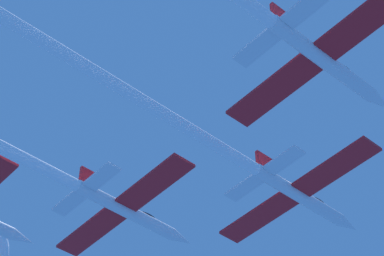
{
  "coord_description": "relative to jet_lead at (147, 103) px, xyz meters",
  "views": [
    {
      "loc": [
        37.95,
        -47.71,
        -48.71
      ],
      "look_at": [
        0.1,
        -14.7,
        -0.25
      ],
      "focal_mm": 72.32,
      "sensor_mm": 36.0,
      "label": 1
    }
  ],
  "objects": [
    {
      "name": "jet_lead",
      "position": [
        0.0,
        0.0,
        0.0
      ],
      "size": [
        19.66,
        66.57,
        3.26
      ],
      "color": "white"
    }
  ]
}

